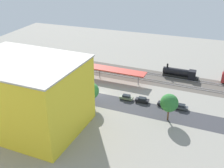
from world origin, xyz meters
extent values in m
plane|color=gray|center=(0.00, 0.00, 0.00)|extent=(167.19, 167.19, 0.00)
cube|color=#5B544C|center=(0.00, -20.81, 0.00)|extent=(105.05, 19.21, 0.01)
cube|color=#38383D|center=(0.00, 4.13, 0.00)|extent=(104.80, 13.93, 0.01)
cube|color=#9E9EA8|center=(0.00, -24.67, 0.18)|extent=(104.39, 5.06, 0.12)
cube|color=#9E9EA8|center=(0.00, -23.23, 0.18)|extent=(104.39, 5.06, 0.12)
cube|color=#9E9EA8|center=(0.00, -18.39, 0.18)|extent=(104.39, 5.06, 0.12)
cube|color=#9E9EA8|center=(0.00, -16.95, 0.18)|extent=(104.39, 5.06, 0.12)
cube|color=#B73328|center=(13.76, -13.40, 4.25)|extent=(53.92, 7.55, 0.41)
cylinder|color=slate|center=(-10.40, -12.26, 2.02)|extent=(0.30, 0.30, 4.04)
cylinder|color=slate|center=(5.71, -13.02, 2.02)|extent=(0.30, 0.30, 4.04)
cylinder|color=slate|center=(21.81, -13.78, 2.02)|extent=(0.30, 0.30, 4.04)
cylinder|color=slate|center=(37.92, -14.54, 2.02)|extent=(0.30, 0.30, 4.04)
cube|color=black|center=(-24.66, -23.95, 0.50)|extent=(14.17, 3.04, 1.00)
cylinder|color=black|center=(-23.32, -24.01, 2.32)|extent=(11.51, 3.18, 2.64)
cube|color=black|center=(-29.01, -23.74, 1.84)|extent=(2.81, 2.97, 3.67)
cylinder|color=black|center=(-19.13, -24.21, 4.34)|extent=(0.70, 0.70, 1.40)
cube|color=black|center=(-28.13, 0.90, 0.15)|extent=(3.74, 1.79, 0.30)
cube|color=#474C51|center=(-28.13, 0.90, 0.67)|extent=(4.45, 1.87, 0.74)
cube|color=#1E2328|center=(-28.13, 0.90, 1.39)|extent=(2.50, 1.62, 0.70)
cube|color=black|center=(-22.73, 0.76, 0.15)|extent=(3.68, 2.09, 0.30)
cube|color=black|center=(-22.73, 0.76, 0.72)|extent=(4.36, 2.22, 0.84)
cube|color=#1E2328|center=(-22.73, 0.76, 1.40)|extent=(2.49, 1.83, 0.53)
cube|color=black|center=(-15.31, 0.76, 0.15)|extent=(3.84, 1.89, 0.30)
cube|color=black|center=(-15.31, 0.76, 0.74)|extent=(4.56, 1.98, 0.88)
cube|color=#1E2328|center=(-15.31, 0.76, 1.44)|extent=(2.57, 1.71, 0.52)
cube|color=black|center=(-9.83, 0.89, 0.15)|extent=(3.90, 1.76, 0.30)
cube|color=gray|center=(-9.83, 0.89, 0.70)|extent=(4.63, 1.86, 0.80)
cube|color=#1E2328|center=(-9.83, 0.89, 1.44)|extent=(2.61, 1.58, 0.68)
cube|color=yellow|center=(11.97, 24.79, 9.75)|extent=(31.95, 24.37, 19.49)
cube|color=#ADA89E|center=(11.97, 24.79, 19.69)|extent=(32.58, 25.00, 0.40)
cube|color=black|center=(10.00, 7.04, 0.25)|extent=(8.77, 2.93, 0.50)
cube|color=silver|center=(8.88, 7.14, 2.03)|extent=(6.53, 2.99, 3.07)
cube|color=silver|center=(13.17, 6.78, 1.61)|extent=(2.47, 2.64, 2.23)
cylinder|color=brown|center=(7.17, 8.35, 1.72)|extent=(0.46, 0.46, 3.44)
sphere|color=#38843D|center=(7.17, 8.35, 5.33)|extent=(5.40, 5.40, 5.40)
cylinder|color=brown|center=(-0.38, 9.07, 1.88)|extent=(0.36, 0.36, 3.75)
sphere|color=#38843D|center=(-0.38, 9.07, 5.65)|extent=(5.41, 5.41, 5.41)
cylinder|color=brown|center=(5.08, 9.01, 1.64)|extent=(0.58, 0.58, 3.29)
sphere|color=#38843D|center=(5.08, 9.01, 5.44)|extent=(6.14, 6.14, 6.14)
cylinder|color=brown|center=(-25.24, 8.60, 1.99)|extent=(0.51, 0.51, 3.99)
sphere|color=#2D7233|center=(-25.24, 8.60, 5.86)|extent=(5.35, 5.35, 5.35)
cylinder|color=brown|center=(16.56, 8.94, 1.35)|extent=(0.52, 0.52, 2.70)
sphere|color=#38843D|center=(16.56, 8.94, 4.17)|extent=(4.21, 4.21, 4.21)
cylinder|color=#333333|center=(-1.28, 8.78, 3.05)|extent=(0.16, 0.16, 6.09)
cube|color=black|center=(-1.28, 8.78, 6.54)|extent=(0.36, 0.36, 0.90)
sphere|color=green|center=(-1.06, 8.78, 6.54)|extent=(0.20, 0.20, 0.20)
camera|label=1|loc=(-33.76, 80.09, 45.85)|focal=44.35mm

